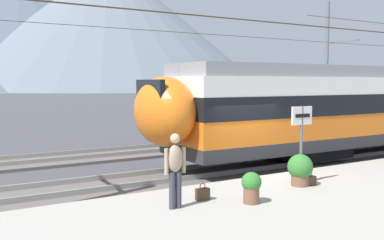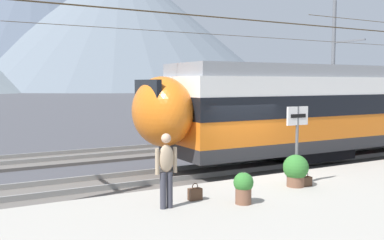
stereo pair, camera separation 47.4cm
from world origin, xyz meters
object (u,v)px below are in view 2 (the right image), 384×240
at_px(catenary_mast_far_side, 335,65).
at_px(potted_plant_by_shelter, 243,186).
at_px(handbag_near_sign, 306,181).
at_px(platform_sign, 297,128).
at_px(handbag_beside_passenger, 195,194).
at_px(passenger_walking, 166,167).
at_px(potted_plant_platform_edge, 296,169).

height_order(catenary_mast_far_side, potted_plant_by_shelter, catenary_mast_far_side).
xyz_separation_m(catenary_mast_far_side, handbag_near_sign, (-13.44, -11.59, -3.84)).
bearing_deg(catenary_mast_far_side, potted_plant_by_shelter, -142.61).
distance_m(platform_sign, handbag_beside_passenger, 3.43).
bearing_deg(passenger_walking, potted_plant_by_shelter, -17.49).
height_order(passenger_walking, potted_plant_by_shelter, passenger_walking).
relative_size(catenary_mast_far_side, potted_plant_platform_edge, 46.19).
xyz_separation_m(platform_sign, potted_plant_by_shelter, (-2.28, -0.73, -1.17)).
distance_m(platform_sign, handbag_near_sign, 1.48).
relative_size(platform_sign, passenger_walking, 1.28).
bearing_deg(platform_sign, potted_plant_by_shelter, -162.23).
bearing_deg(passenger_walking, platform_sign, 2.71).
distance_m(catenary_mast_far_side, potted_plant_platform_edge, 18.22).
xyz_separation_m(handbag_beside_passenger, handbag_near_sign, (3.32, -0.24, -0.01)).
bearing_deg(handbag_near_sign, handbag_beside_passenger, 175.93).
distance_m(catenary_mast_far_side, handbag_beside_passenger, 20.60).
xyz_separation_m(catenary_mast_far_side, potted_plant_by_shelter, (-15.94, -12.18, -3.55)).
height_order(passenger_walking, handbag_near_sign, passenger_walking).
relative_size(catenary_mast_far_side, handbag_beside_passenger, 97.44).
distance_m(handbag_beside_passenger, handbag_near_sign, 3.33).
height_order(handbag_beside_passenger, handbag_near_sign, handbag_beside_passenger).
xyz_separation_m(platform_sign, passenger_walking, (-4.00, -0.19, -0.65)).
bearing_deg(passenger_walking, handbag_beside_passenger, 17.55).
height_order(catenary_mast_far_side, handbag_near_sign, catenary_mast_far_side).
relative_size(handbag_near_sign, potted_plant_platform_edge, 0.44).
distance_m(catenary_mast_far_side, handbag_near_sign, 18.16).
height_order(handbag_beside_passenger, potted_plant_by_shelter, potted_plant_by_shelter).
bearing_deg(catenary_mast_far_side, passenger_walking, -146.61).
distance_m(handbag_near_sign, potted_plant_by_shelter, 2.58).
relative_size(handbag_beside_passenger, potted_plant_by_shelter, 0.56).
relative_size(passenger_walking, handbag_beside_passenger, 4.10).
relative_size(platform_sign, handbag_beside_passenger, 5.26).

